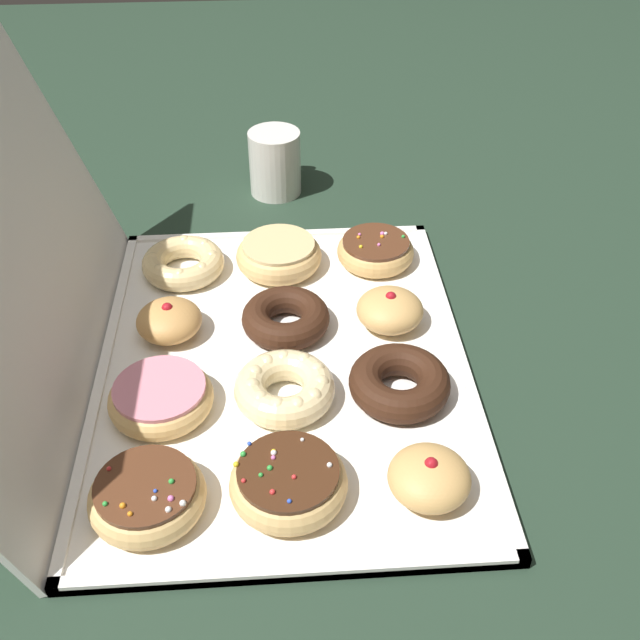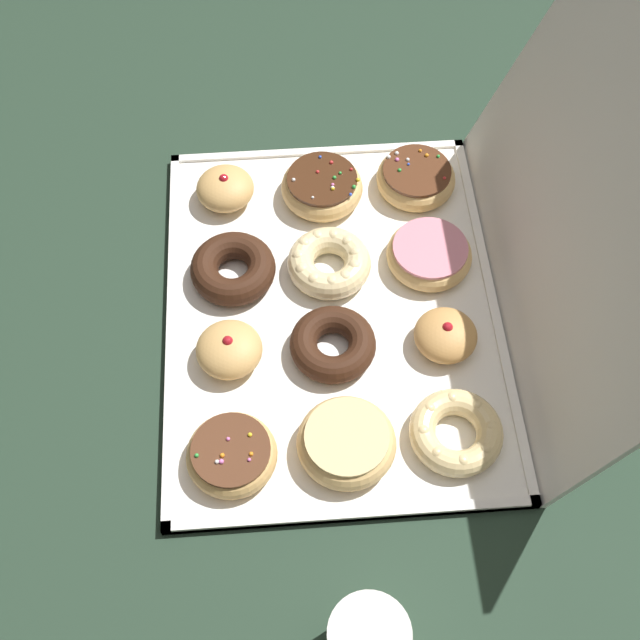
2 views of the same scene
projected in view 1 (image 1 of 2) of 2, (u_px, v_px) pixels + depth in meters
The scene contains 15 objects.
ground_plane at pixel (285, 369), 0.91m from camera, with size 3.00×3.00×0.00m, color #233828.
donut_box at pixel (284, 365), 0.90m from camera, with size 0.58×0.44×0.01m.
jelly_filled_donut_0 at pixel (430, 477), 0.74m from camera, with size 0.08×0.08×0.05m.
chocolate_cake_ring_donut_1 at pixel (400, 382), 0.85m from camera, with size 0.12×0.12×0.04m.
jelly_filled_donut_2 at pixel (391, 310), 0.94m from camera, with size 0.09×0.09×0.05m.
sprinkle_donut_3 at pixel (376, 250), 1.05m from camera, with size 0.11×0.11×0.04m.
sprinkle_donut_4 at pixel (285, 482), 0.73m from camera, with size 0.12×0.12×0.04m.
cruller_donut_5 at pixel (288, 387), 0.84m from camera, with size 0.11×0.11×0.04m.
chocolate_cake_ring_donut_6 at pixel (287, 318), 0.94m from camera, with size 0.11×0.11×0.04m.
glazed_ring_donut_7 at pixel (279, 255), 1.04m from camera, with size 0.12×0.12×0.04m.
sprinkle_donut_8 at pixel (148, 496), 0.72m from camera, with size 0.12×0.12×0.04m.
pink_frosted_donut_9 at pixel (162, 397), 0.83m from camera, with size 0.12×0.12×0.04m.
jelly_filled_donut_10 at pixel (170, 320), 0.93m from camera, with size 0.08×0.08×0.05m.
cruller_donut_11 at pixel (184, 262), 1.03m from camera, with size 0.11×0.11×0.03m.
coffee_mug at pixel (275, 160), 1.21m from camera, with size 0.10×0.08×0.10m.
Camera 1 is at (-0.66, 0.00, 0.62)m, focal length 41.78 mm.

